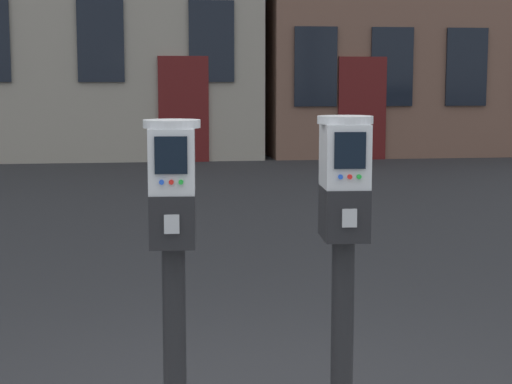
% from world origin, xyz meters
% --- Properties ---
extents(parking_meter_near_kerb, '(0.23, 0.26, 1.34)m').
position_xyz_m(parking_meter_near_kerb, '(-0.36, -0.18, 1.06)').
color(parking_meter_near_kerb, black).
rests_on(parking_meter_near_kerb, sidewalk_slab).
extents(parking_meter_twin_adjacent, '(0.23, 0.26, 1.35)m').
position_xyz_m(parking_meter_twin_adjacent, '(0.31, -0.18, 1.07)').
color(parking_meter_twin_adjacent, black).
rests_on(parking_meter_twin_adjacent, sidewalk_slab).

